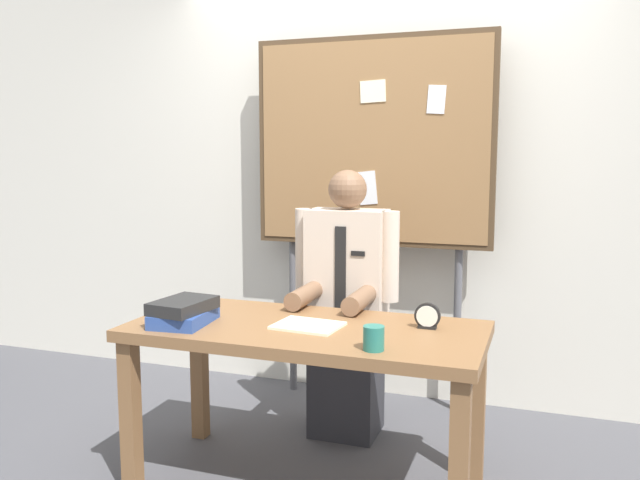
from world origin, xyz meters
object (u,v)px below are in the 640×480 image
(bulletin_board, at_px, (372,147))
(desk_clock, at_px, (427,317))
(open_notebook, at_px, (308,326))
(desk, at_px, (306,347))
(book_stack, at_px, (184,312))
(coffee_mug, at_px, (374,338))
(person, at_px, (346,314))

(bulletin_board, bearing_deg, desk_clock, -62.00)
(open_notebook, height_order, desk_clock, desk_clock)
(desk, bearing_deg, open_notebook, -52.34)
(book_stack, xyz_separation_m, coffee_mug, (0.88, -0.09, -0.01))
(open_notebook, bearing_deg, bulletin_board, 90.81)
(desk_clock, xyz_separation_m, coffee_mug, (-0.14, -0.37, -0.00))
(person, bearing_deg, open_notebook, -88.55)
(desk_clock, bearing_deg, coffee_mug, -109.94)
(book_stack, xyz_separation_m, open_notebook, (0.53, 0.14, -0.05))
(bulletin_board, distance_m, desk_clock, 1.29)
(desk, distance_m, desk_clock, 0.54)
(desk, bearing_deg, bulletin_board, 89.99)
(coffee_mug, bearing_deg, person, 113.58)
(person, xyz_separation_m, bulletin_board, (0.00, 0.48, 0.86))
(book_stack, bearing_deg, coffee_mug, -6.10)
(bulletin_board, distance_m, book_stack, 1.51)
(bulletin_board, xyz_separation_m, open_notebook, (0.02, -1.09, -0.77))
(desk_clock, relative_size, coffee_mug, 1.18)
(desk, xyz_separation_m, book_stack, (-0.51, -0.16, 0.15))
(book_stack, bearing_deg, desk, 16.94)
(person, relative_size, coffee_mug, 14.85)
(person, bearing_deg, book_stack, -124.44)
(open_notebook, height_order, coffee_mug, coffee_mug)
(open_notebook, bearing_deg, coffee_mug, -33.19)
(open_notebook, relative_size, coffee_mug, 2.96)
(bulletin_board, relative_size, open_notebook, 7.69)
(desk, bearing_deg, book_stack, -163.06)
(desk, bearing_deg, person, 90.00)
(open_notebook, bearing_deg, book_stack, -165.56)
(person, distance_m, bulletin_board, 0.99)
(bulletin_board, bearing_deg, book_stack, -112.64)
(desk, xyz_separation_m, bulletin_board, (0.00, 1.07, 0.87))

